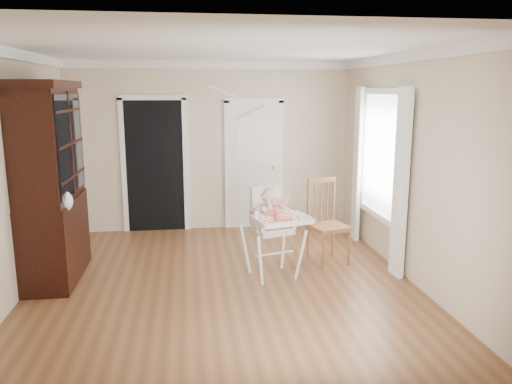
{
  "coord_description": "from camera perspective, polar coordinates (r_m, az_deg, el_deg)",
  "views": [
    {
      "loc": [
        -0.37,
        -5.56,
        2.27
      ],
      "look_at": [
        0.4,
        0.09,
        1.09
      ],
      "focal_mm": 35.0,
      "sensor_mm": 36.0,
      "label": 1
    }
  ],
  "objects": [
    {
      "name": "china_cabinet",
      "position": [
        6.36,
        -22.4,
        0.98
      ],
      "size": [
        0.62,
        1.4,
        2.37
      ],
      "color": "black",
      "rests_on": "floor"
    },
    {
      "name": "floor",
      "position": [
        6.02,
        -3.77,
        -10.48
      ],
      "size": [
        5.0,
        5.0,
        0.0
      ],
      "primitive_type": "plane",
      "color": "brown",
      "rests_on": "ground"
    },
    {
      "name": "streamer",
      "position": [
        5.49,
        -3.67,
        11.26
      ],
      "size": [
        0.34,
        0.39,
        0.15
      ],
      "primitive_type": null,
      "rotation": [
        0.26,
        0.0,
        0.7
      ],
      "color": "pink",
      "rests_on": "ceiling"
    },
    {
      "name": "baby",
      "position": [
        6.02,
        1.86,
        -1.87
      ],
      "size": [
        0.36,
        0.26,
        0.49
      ],
      "rotation": [
        0.0,
        0.0,
        0.25
      ],
      "color": "beige",
      "rests_on": "high_chair"
    },
    {
      "name": "closet_door",
      "position": [
        8.2,
        -0.23,
        2.97
      ],
      "size": [
        0.96,
        0.09,
        2.13
      ],
      "color": "white",
      "rests_on": "wall_back"
    },
    {
      "name": "doorway",
      "position": [
        8.15,
        -11.49,
        3.27
      ],
      "size": [
        1.06,
        0.05,
        2.22
      ],
      "color": "black",
      "rests_on": "wall_back"
    },
    {
      "name": "crown_molding",
      "position": [
        5.59,
        -4.14,
        15.47
      ],
      "size": [
        4.5,
        5.0,
        0.12
      ],
      "primitive_type": null,
      "color": "white",
      "rests_on": "ceiling"
    },
    {
      "name": "window_right",
      "position": [
        6.92,
        13.89,
        3.19
      ],
      "size": [
        0.13,
        1.84,
        2.3
      ],
      "color": "white",
      "rests_on": "wall_right"
    },
    {
      "name": "high_chair",
      "position": [
        6.04,
        1.95,
        -3.39
      ],
      "size": [
        0.81,
        0.93,
        1.13
      ],
      "rotation": [
        0.0,
        0.0,
        0.25
      ],
      "color": "white",
      "rests_on": "floor"
    },
    {
      "name": "wall_right",
      "position": [
        6.22,
        17.23,
        2.67
      ],
      "size": [
        0.0,
        5.0,
        5.0
      ],
      "primitive_type": "plane",
      "rotation": [
        1.57,
        0.0,
        -1.57
      ],
      "color": "beige",
      "rests_on": "floor"
    },
    {
      "name": "ceiling",
      "position": [
        5.59,
        -4.15,
        16.09
      ],
      "size": [
        5.0,
        5.0,
        0.0
      ],
      "primitive_type": "plane",
      "rotation": [
        3.14,
        0.0,
        0.0
      ],
      "color": "white",
      "rests_on": "wall_back"
    },
    {
      "name": "sippy_cup",
      "position": [
        5.75,
        0.05,
        -2.42
      ],
      "size": [
        0.08,
        0.08,
        0.19
      ],
      "rotation": [
        0.0,
        0.0,
        0.25
      ],
      "color": "#F998D6",
      "rests_on": "high_chair"
    },
    {
      "name": "wall_left",
      "position": [
        5.94,
        -26.16,
        1.59
      ],
      "size": [
        0.0,
        5.0,
        5.0
      ],
      "primitive_type": "plane",
      "rotation": [
        1.57,
        0.0,
        1.57
      ],
      "color": "beige",
      "rests_on": "floor"
    },
    {
      "name": "cake",
      "position": [
        5.77,
        3.11,
        -2.67
      ],
      "size": [
        0.23,
        0.23,
        0.11
      ],
      "color": "silver",
      "rests_on": "high_chair"
    },
    {
      "name": "dining_chair",
      "position": [
        6.66,
        8.14,
        -3.64
      ],
      "size": [
        0.57,
        0.57,
        1.12
      ],
      "rotation": [
        0.0,
        0.0,
        0.28
      ],
      "color": "brown",
      "rests_on": "floor"
    },
    {
      "name": "wall_back",
      "position": [
        8.12,
        -5.18,
        5.14
      ],
      "size": [
        4.5,
        0.0,
        4.5
      ],
      "primitive_type": "plane",
      "rotation": [
        1.57,
        0.0,
        0.0
      ],
      "color": "beige",
      "rests_on": "floor"
    }
  ]
}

